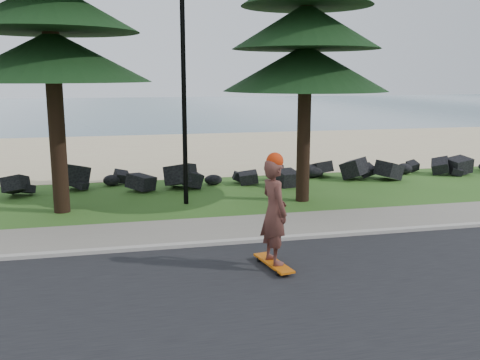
{
  "coord_description": "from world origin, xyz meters",
  "views": [
    {
      "loc": [
        -1.87,
        -12.22,
        3.77
      ],
      "look_at": [
        0.92,
        0.0,
        1.29
      ],
      "focal_mm": 40.0,
      "sensor_mm": 36.0,
      "label": 1
    }
  ],
  "objects": [
    {
      "name": "ground",
      "position": [
        0.0,
        0.0,
        0.0
      ],
      "size": [
        160.0,
        160.0,
        0.0
      ],
      "primitive_type": "plane",
      "color": "#2F5A1C",
      "rests_on": "ground"
    },
    {
      "name": "road",
      "position": [
        0.0,
        -4.5,
        0.01
      ],
      "size": [
        160.0,
        7.0,
        0.02
      ],
      "primitive_type": "cube",
      "color": "black",
      "rests_on": "ground"
    },
    {
      "name": "kerb",
      "position": [
        0.0,
        -0.9,
        0.05
      ],
      "size": [
        160.0,
        0.2,
        0.1
      ],
      "primitive_type": "cube",
      "color": "#AFA79D",
      "rests_on": "ground"
    },
    {
      "name": "sidewalk",
      "position": [
        0.0,
        0.2,
        0.04
      ],
      "size": [
        160.0,
        2.0,
        0.08
      ],
      "primitive_type": "cube",
      "color": "gray",
      "rests_on": "ground"
    },
    {
      "name": "beach_sand",
      "position": [
        0.0,
        14.5,
        0.01
      ],
      "size": [
        160.0,
        15.0,
        0.01
      ],
      "primitive_type": "cube",
      "color": "#D4B28D",
      "rests_on": "ground"
    },
    {
      "name": "ocean",
      "position": [
        0.0,
        51.0,
        0.0
      ],
      "size": [
        160.0,
        58.0,
        0.01
      ],
      "primitive_type": "cube",
      "color": "#385E6C",
      "rests_on": "ground"
    },
    {
      "name": "seawall_boulders",
      "position": [
        0.0,
        5.6,
        0.0
      ],
      "size": [
        60.0,
        2.4,
        1.1
      ],
      "primitive_type": null,
      "color": "black",
      "rests_on": "ground"
    },
    {
      "name": "lamp_post",
      "position": [
        0.0,
        3.2,
        4.13
      ],
      "size": [
        0.25,
        0.14,
        8.14
      ],
      "color": "black",
      "rests_on": "ground"
    },
    {
      "name": "skateboarder",
      "position": [
        1.0,
        -2.6,
        1.16
      ],
      "size": [
        0.62,
        1.27,
        2.3
      ],
      "rotation": [
        0.0,
        0.0,
        1.76
      ],
      "color": "#C2580B",
      "rests_on": "ground"
    }
  ]
}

